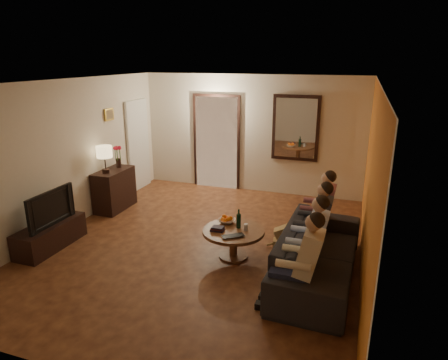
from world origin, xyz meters
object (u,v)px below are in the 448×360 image
(wine_bottle, at_px, (239,218))
(dresser, at_px, (114,189))
(dog, at_px, (289,232))
(coffee_table, at_px, (233,243))
(bowl, at_px, (227,221))
(tv, at_px, (46,207))
(person_c, at_px, (315,228))
(person_b, at_px, (309,246))
(person_a, at_px, (303,268))
(table_lamp, at_px, (105,159))
(tv_stand, at_px, (50,235))
(laptop, at_px, (234,238))
(person_d, at_px, (319,213))
(sofa, at_px, (318,253))

(wine_bottle, bearing_deg, dresser, 159.79)
(dog, bearing_deg, coffee_table, -152.40)
(bowl, bearing_deg, wine_bottle, -27.55)
(dresser, relative_size, tv, 0.94)
(person_c, bearing_deg, bowl, 176.41)
(person_b, relative_size, dog, 2.14)
(person_a, xyz_separation_m, coffee_table, (-1.18, 1.07, -0.38))
(table_lamp, xyz_separation_m, tv_stand, (0.00, -1.60, -0.88))
(dresser, xyz_separation_m, tv_stand, (0.00, -1.82, -0.20))
(tv, bearing_deg, laptop, -83.03)
(person_a, distance_m, person_c, 1.20)
(tv, bearing_deg, person_b, -87.48)
(tv, xyz_separation_m, bowl, (2.70, 0.86, -0.21))
(tv_stand, height_order, person_c, person_c)
(tv_stand, distance_m, person_b, 4.09)
(tv, distance_m, bowl, 2.85)
(bowl, bearing_deg, coffee_table, -50.71)
(tv, xyz_separation_m, coffee_table, (2.88, 0.64, -0.46))
(dresser, bearing_deg, bowl, -19.55)
(dresser, height_order, tv, tv)
(person_b, bearing_deg, dog, 112.62)
(dresser, height_order, person_a, person_a)
(laptop, bearing_deg, tv, 150.41)
(tv, height_order, person_d, person_d)
(tv_stand, height_order, sofa, sofa)
(person_d, bearing_deg, tv, -161.27)
(coffee_table, bearing_deg, person_b, -21.47)
(tv, distance_m, sofa, 4.21)
(person_a, distance_m, wine_bottle, 1.63)
(table_lamp, xyz_separation_m, tv, (0.00, -1.60, -0.39))
(laptop, bearing_deg, tv_stand, 150.41)
(person_d, bearing_deg, tv_stand, -161.27)
(sofa, height_order, wine_bottle, wine_bottle)
(dresser, xyz_separation_m, person_d, (4.07, -0.45, 0.20))
(dresser, bearing_deg, tv_stand, -90.00)
(dresser, bearing_deg, wine_bottle, -20.21)
(person_c, bearing_deg, person_d, 90.00)
(wine_bottle, bearing_deg, person_d, 29.22)
(person_b, height_order, coffee_table, person_b)
(person_c, bearing_deg, tv_stand, -169.16)
(person_c, height_order, person_d, same)
(person_b, height_order, person_d, same)
(person_a, xyz_separation_m, bowl, (-1.36, 1.29, -0.12))
(laptop, bearing_deg, person_b, -46.27)
(dog, height_order, coffee_table, dog)
(person_b, bearing_deg, person_a, -90.00)
(dog, xyz_separation_m, wine_bottle, (-0.71, -0.45, 0.32))
(tv, distance_m, laptop, 3.01)
(dresser, height_order, coffee_table, dresser)
(person_b, distance_m, person_d, 1.20)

